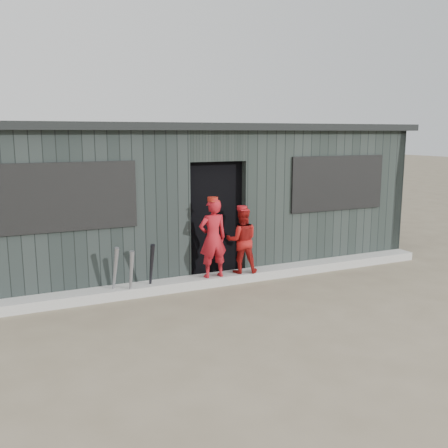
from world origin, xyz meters
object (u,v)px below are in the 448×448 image
bat_mid (131,275)px  bat_left (115,273)px  player_red_right (242,240)px  bat_right (151,269)px  dugout (187,195)px  player_grey_back (234,239)px  player_red_left (213,238)px

bat_mid → bat_left: bearing=158.3°
bat_mid → player_red_right: 1.95m
player_red_right → bat_mid: bearing=23.2°
bat_right → bat_left: bearing=178.4°
bat_mid → dugout: dugout is taller
bat_mid → player_grey_back: player_grey_back is taller
player_red_left → player_grey_back: player_red_left is taller
player_red_left → dugout: bearing=-96.8°
player_red_right → player_red_left: bearing=23.8°
player_red_left → player_red_right: size_ratio=1.17×
player_grey_back → bat_left: bearing=7.0°
player_red_right → player_grey_back: (0.14, 0.57, -0.10)m
player_red_right → player_grey_back: bearing=-85.1°
player_red_right → player_grey_back: player_red_right is taller
player_red_left → bat_right: bearing=1.7°
bat_mid → dugout: 2.61m
bat_right → player_grey_back: (1.73, 0.65, 0.19)m
player_red_right → dugout: dugout is taller
player_grey_back → bat_mid: bearing=10.8°
player_grey_back → dugout: (-0.47, 1.13, 0.69)m
bat_mid → player_grey_back: (2.07, 0.72, 0.22)m
bat_right → player_red_left: bearing=1.4°
dugout → bat_mid: bearing=-130.8°
player_red_left → bat_left: bearing=0.7°
bat_left → bat_right: size_ratio=0.98×
player_red_left → player_grey_back: bearing=-137.7°
bat_mid → bat_right: bearing=12.2°
player_red_left → player_red_right: (0.55, 0.05, -0.09)m
bat_left → player_red_right: size_ratio=0.76×
bat_left → bat_right: 0.56m
bat_right → player_red_right: 1.62m
player_grey_back → dugout: dugout is taller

